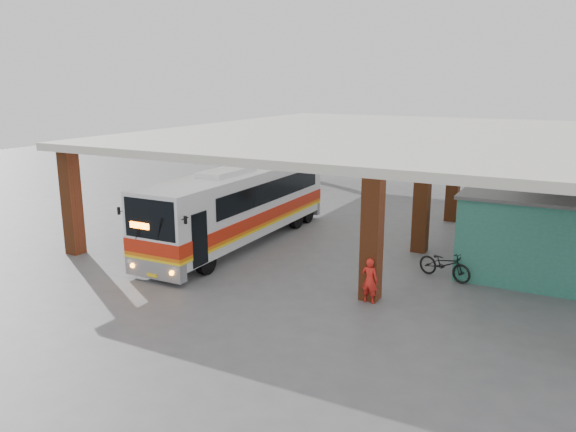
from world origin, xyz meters
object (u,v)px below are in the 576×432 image
(coach_bus, at_px, (240,205))
(red_chair, at_px, (483,232))
(motorcycle, at_px, (445,264))
(pedestrian, at_px, (370,280))

(coach_bus, bearing_deg, red_chair, 30.16)
(motorcycle, distance_m, pedestrian, 3.78)
(coach_bus, xyz_separation_m, motorcycle, (9.00, -0.37, -1.16))
(red_chair, bearing_deg, pedestrian, -105.21)
(motorcycle, xyz_separation_m, red_chair, (0.36, 6.02, -0.19))
(coach_bus, distance_m, motorcycle, 9.08)
(coach_bus, xyz_separation_m, pedestrian, (7.38, -3.79, -0.95))
(motorcycle, bearing_deg, red_chair, 15.53)
(coach_bus, bearing_deg, pedestrian, -28.11)
(motorcycle, distance_m, red_chair, 6.03)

